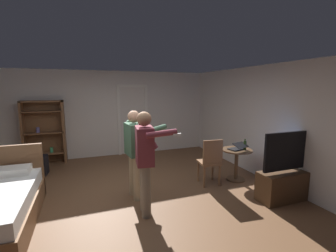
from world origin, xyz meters
name	(u,v)px	position (x,y,z in m)	size (l,w,h in m)	color
ground_plane	(127,201)	(0.00, 0.00, 0.00)	(6.81, 6.81, 0.00)	brown
wall_back	(107,114)	(0.00, 3.13, 1.26)	(6.43, 0.12, 2.53)	silver
wall_right	(268,123)	(3.15, 0.00, 1.26)	(0.12, 6.37, 2.53)	silver
doorway_frame	(133,115)	(0.77, 3.05, 1.22)	(0.93, 0.08, 2.13)	white
bookshelf	(44,130)	(-1.66, 2.90, 0.93)	(1.03, 0.32, 1.70)	brown
tv_flatscreen	(288,180)	(2.79, -0.94, 0.37)	(1.19, 0.40, 1.27)	#4C331E
side_table	(236,159)	(2.46, 0.14, 0.47)	(0.66, 0.66, 0.70)	#4C331E
laptop	(238,148)	(2.44, 0.09, 0.75)	(0.38, 0.39, 0.17)	black
bottle_on_table	(245,145)	(2.60, 0.06, 0.80)	(0.06, 0.06, 0.24)	#20300D
wooden_chair	(211,160)	(1.78, 0.10, 0.54)	(0.46, 0.46, 0.99)	brown
person_blue_shirt	(145,156)	(0.23, -0.52, 0.96)	(0.64, 0.62, 1.67)	gray
person_striped_shirt	(135,148)	(0.20, 0.10, 0.95)	(0.76, 0.61, 1.63)	tan
suitcase_dark	(32,166)	(-1.84, 2.01, 0.23)	(0.63, 0.34, 0.45)	black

